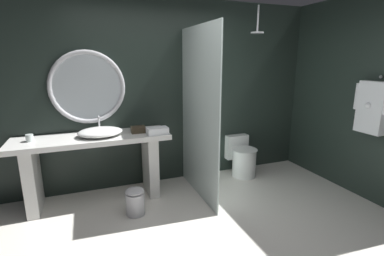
{
  "coord_description": "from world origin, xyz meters",
  "views": [
    {
      "loc": [
        -1.03,
        -2.03,
        1.8
      ],
      "look_at": [
        0.11,
        0.99,
        1.0
      ],
      "focal_mm": 26.38,
      "sensor_mm": 36.0,
      "label": 1
    }
  ],
  "objects": [
    {
      "name": "round_wall_mirror",
      "position": [
        -1.0,
        1.81,
        1.44
      ],
      "size": [
        0.94,
        0.06,
        0.94
      ],
      "color": "#B7B7BC"
    },
    {
      "name": "tissue_box",
      "position": [
        -0.43,
        1.52,
        0.9
      ],
      "size": [
        0.18,
        0.13,
        0.08
      ],
      "primitive_type": "cube",
      "color": "#3D3323",
      "rests_on": "vanity_counter"
    },
    {
      "name": "toilet",
      "position": [
        1.19,
        1.62,
        0.28
      ],
      "size": [
        0.38,
        0.58,
        0.6
      ],
      "color": "white",
      "rests_on": "ground_plane"
    },
    {
      "name": "rain_shower_head",
      "position": [
        1.26,
        1.48,
        2.19
      ],
      "size": [
        0.18,
        0.18,
        0.37
      ],
      "color": "#B7B7BC"
    },
    {
      "name": "folded_hand_towel",
      "position": [
        -0.22,
        1.35,
        0.91
      ],
      "size": [
        0.27,
        0.17,
        0.09
      ],
      "primitive_type": "cube",
      "rotation": [
        0.0,
        0.0,
        0.06
      ],
      "color": "white",
      "rests_on": "vanity_counter"
    },
    {
      "name": "waste_bin",
      "position": [
        -0.59,
        1.02,
        0.16
      ],
      "size": [
        0.22,
        0.22,
        0.33
      ],
      "color": "#B7B7BC",
      "rests_on": "ground_plane"
    },
    {
      "name": "side_wall_right",
      "position": [
        2.35,
        0.76,
        1.3
      ],
      "size": [
        0.1,
        2.47,
        2.6
      ],
      "primitive_type": "cube",
      "color": "#1E2823",
      "rests_on": "ground_plane"
    },
    {
      "name": "shower_glass_panel",
      "position": [
        0.3,
        1.24,
        1.09
      ],
      "size": [
        0.02,
        1.22,
        2.19
      ],
      "primitive_type": "cube",
      "color": "silver",
      "rests_on": "ground_plane"
    },
    {
      "name": "ground_plane",
      "position": [
        0.0,
        0.0,
        0.0
      ],
      "size": [
        5.76,
        5.76,
        0.0
      ],
      "primitive_type": "plane",
      "color": "silver"
    },
    {
      "name": "vessel_sink",
      "position": [
        -0.9,
        1.52,
        0.91
      ],
      "size": [
        0.54,
        0.44,
        0.22
      ],
      "color": "white",
      "rests_on": "vanity_counter"
    },
    {
      "name": "vanity_counter",
      "position": [
        -1.0,
        1.54,
        0.57
      ],
      "size": [
        1.88,
        0.58,
        0.86
      ],
      "color": "silver",
      "rests_on": "ground_plane"
    },
    {
      "name": "back_wall_panel",
      "position": [
        0.0,
        1.9,
        1.3
      ],
      "size": [
        4.8,
        0.1,
        2.6
      ],
      "primitive_type": "cube",
      "color": "#1E2823",
      "rests_on": "ground_plane"
    },
    {
      "name": "hanging_bathrobe",
      "position": [
        2.21,
        0.35,
        1.24
      ],
      "size": [
        0.2,
        0.48,
        0.7
      ],
      "color": "#B7B7BC"
    },
    {
      "name": "tumbler_cup",
      "position": [
        -1.68,
        1.55,
        0.9
      ],
      "size": [
        0.08,
        0.08,
        0.08
      ],
      "primitive_type": "cylinder",
      "color": "silver",
      "rests_on": "vanity_counter"
    }
  ]
}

